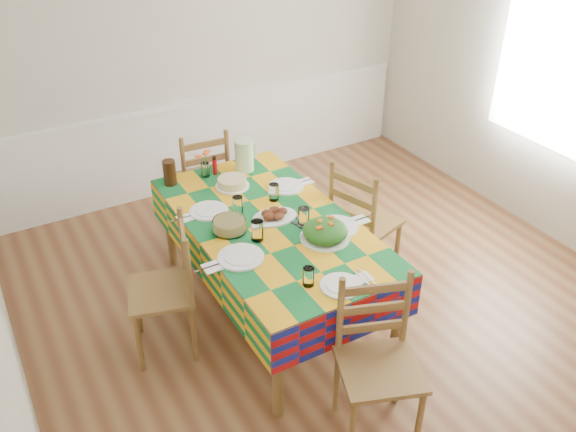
{
  "coord_description": "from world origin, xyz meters",
  "views": [
    {
      "loc": [
        -2.14,
        -2.87,
        3.14
      ],
      "look_at": [
        -0.38,
        0.22,
        0.9
      ],
      "focal_mm": 38.0,
      "sensor_mm": 36.0,
      "label": 1
    }
  ],
  "objects_px": {
    "chair_near": "(378,363)",
    "chair_left": "(167,290)",
    "dining_table": "(271,232)",
    "tea_pitcher": "(170,173)",
    "meat_platter": "(274,215)",
    "green_pitcher": "(244,155)",
    "chair_right": "(362,224)",
    "chair_far": "(203,181)"
  },
  "relations": [
    {
      "from": "green_pitcher",
      "to": "chair_right",
      "type": "xyz_separation_m",
      "value": [
        0.61,
        -0.82,
        -0.4
      ]
    },
    {
      "from": "chair_left",
      "to": "meat_platter",
      "type": "bearing_deg",
      "value": 108.74
    },
    {
      "from": "dining_table",
      "to": "tea_pitcher",
      "type": "distance_m",
      "value": 0.99
    },
    {
      "from": "chair_left",
      "to": "green_pitcher",
      "type": "bearing_deg",
      "value": 145.09
    },
    {
      "from": "dining_table",
      "to": "chair_left",
      "type": "bearing_deg",
      "value": -179.08
    },
    {
      "from": "tea_pitcher",
      "to": "chair_right",
      "type": "relative_size",
      "value": 0.19
    },
    {
      "from": "green_pitcher",
      "to": "chair_near",
      "type": "relative_size",
      "value": 0.25
    },
    {
      "from": "chair_near",
      "to": "chair_left",
      "type": "relative_size",
      "value": 1.03
    },
    {
      "from": "chair_near",
      "to": "chair_left",
      "type": "height_order",
      "value": "chair_near"
    },
    {
      "from": "dining_table",
      "to": "tea_pitcher",
      "type": "xyz_separation_m",
      "value": [
        -0.42,
        0.88,
        0.19
      ]
    },
    {
      "from": "dining_table",
      "to": "chair_near",
      "type": "relative_size",
      "value": 1.93
    },
    {
      "from": "tea_pitcher",
      "to": "chair_far",
      "type": "distance_m",
      "value": 0.69
    },
    {
      "from": "chair_far",
      "to": "chair_right",
      "type": "distance_m",
      "value": 1.53
    },
    {
      "from": "chair_far",
      "to": "chair_left",
      "type": "bearing_deg",
      "value": 62.47
    },
    {
      "from": "meat_platter",
      "to": "tea_pitcher",
      "type": "bearing_deg",
      "value": 118.85
    },
    {
      "from": "chair_far",
      "to": "chair_left",
      "type": "distance_m",
      "value": 1.52
    },
    {
      "from": "dining_table",
      "to": "meat_platter",
      "type": "height_order",
      "value": "meat_platter"
    },
    {
      "from": "green_pitcher",
      "to": "chair_left",
      "type": "relative_size",
      "value": 0.26
    },
    {
      "from": "tea_pitcher",
      "to": "chair_right",
      "type": "distance_m",
      "value": 1.56
    },
    {
      "from": "tea_pitcher",
      "to": "chair_right",
      "type": "xyz_separation_m",
      "value": [
        1.23,
        -0.89,
        -0.37
      ]
    },
    {
      "from": "tea_pitcher",
      "to": "meat_platter",
      "type": "bearing_deg",
      "value": -61.15
    },
    {
      "from": "chair_near",
      "to": "chair_far",
      "type": "bearing_deg",
      "value": 110.44
    },
    {
      "from": "chair_far",
      "to": "chair_right",
      "type": "relative_size",
      "value": 0.97
    },
    {
      "from": "chair_near",
      "to": "chair_far",
      "type": "distance_m",
      "value": 2.56
    },
    {
      "from": "meat_platter",
      "to": "tea_pitcher",
      "type": "relative_size",
      "value": 1.65
    },
    {
      "from": "tea_pitcher",
      "to": "chair_far",
      "type": "height_order",
      "value": "chair_far"
    },
    {
      "from": "tea_pitcher",
      "to": "chair_left",
      "type": "relative_size",
      "value": 0.2
    },
    {
      "from": "chair_right",
      "to": "green_pitcher",
      "type": "bearing_deg",
      "value": 19.31
    },
    {
      "from": "dining_table",
      "to": "meat_platter",
      "type": "bearing_deg",
      "value": 31.31
    },
    {
      "from": "meat_platter",
      "to": "dining_table",
      "type": "bearing_deg",
      "value": -148.69
    },
    {
      "from": "chair_near",
      "to": "chair_left",
      "type": "xyz_separation_m",
      "value": [
        -0.83,
        1.27,
        -0.01
      ]
    },
    {
      "from": "green_pitcher",
      "to": "tea_pitcher",
      "type": "relative_size",
      "value": 1.29
    },
    {
      "from": "tea_pitcher",
      "to": "chair_near",
      "type": "distance_m",
      "value": 2.23
    },
    {
      "from": "chair_near",
      "to": "chair_far",
      "type": "height_order",
      "value": "chair_near"
    },
    {
      "from": "green_pitcher",
      "to": "chair_right",
      "type": "bearing_deg",
      "value": -53.16
    },
    {
      "from": "meat_platter",
      "to": "chair_left",
      "type": "bearing_deg",
      "value": -177.22
    },
    {
      "from": "tea_pitcher",
      "to": "chair_right",
      "type": "height_order",
      "value": "chair_right"
    },
    {
      "from": "meat_platter",
      "to": "green_pitcher",
      "type": "distance_m",
      "value": 0.8
    },
    {
      "from": "meat_platter",
      "to": "chair_right",
      "type": "xyz_separation_m",
      "value": [
        0.76,
        -0.04,
        -0.29
      ]
    },
    {
      "from": "tea_pitcher",
      "to": "chair_near",
      "type": "height_order",
      "value": "chair_near"
    },
    {
      "from": "dining_table",
      "to": "chair_far",
      "type": "bearing_deg",
      "value": 90.17
    },
    {
      "from": "chair_left",
      "to": "tea_pitcher",
      "type": "bearing_deg",
      "value": 172.34
    }
  ]
}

